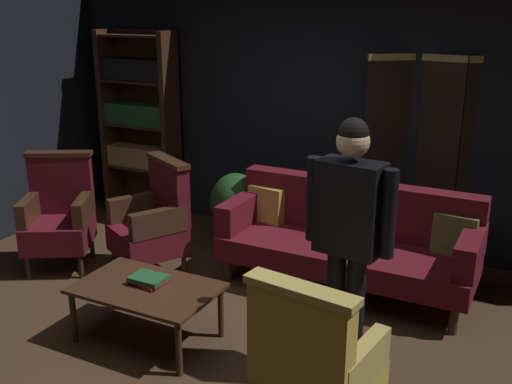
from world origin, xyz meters
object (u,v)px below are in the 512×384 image
object	(u,v)px
armchair_gilt_accent	(315,369)
armchair_wing_left	(154,222)
potted_plant	(236,207)
book_green_cloth	(148,278)
folding_screen	(458,158)
book_red_leather	(149,282)
coffee_table	(147,292)
bookshelf	(141,120)
armchair_wing_right	(59,215)
standing_figure	(349,227)
velvet_couch	(349,237)

from	to	relation	value
armchair_gilt_accent	armchair_wing_left	xyz separation A→B (m)	(-2.09, 1.42, 0.00)
potted_plant	book_green_cloth	size ratio (longest dim) A/B	3.14
folding_screen	armchair_gilt_accent	world-z (taller)	folding_screen
folding_screen	book_red_leather	distance (m)	2.99
coffee_table	book_red_leather	bearing A→B (deg)	105.14
armchair_gilt_accent	book_red_leather	size ratio (longest dim) A/B	4.37
bookshelf	armchair_gilt_accent	size ratio (longest dim) A/B	1.97
coffee_table	book_green_cloth	xyz separation A→B (m)	(-0.01, 0.04, 0.09)
folding_screen	armchair_wing_right	distance (m)	3.65
coffee_table	standing_figure	size ratio (longest dim) A/B	0.59
velvet_couch	book_green_cloth	xyz separation A→B (m)	(-1.01, -1.44, 0.01)
bookshelf	book_red_leather	xyz separation A→B (m)	(1.69, -2.18, -0.65)
bookshelf	standing_figure	world-z (taller)	bookshelf
velvet_couch	armchair_wing_left	distance (m)	1.71
coffee_table	armchair_wing_right	world-z (taller)	armchair_wing_right
folding_screen	book_green_cloth	world-z (taller)	folding_screen
folding_screen	potted_plant	world-z (taller)	folding_screen
armchair_wing_right	potted_plant	size ratio (longest dim) A/B	1.33
coffee_table	armchair_gilt_accent	bearing A→B (deg)	-18.26
armchair_wing_left	armchair_wing_right	size ratio (longest dim) A/B	1.00
coffee_table	book_red_leather	world-z (taller)	book_red_leather
folding_screen	armchair_wing_left	size ratio (longest dim) A/B	1.83
book_red_leather	standing_figure	bearing A→B (deg)	8.44
bookshelf	standing_figure	xyz separation A→B (m)	(3.08, -1.97, -0.06)
bookshelf	armchair_wing_left	world-z (taller)	bookshelf
armchair_gilt_accent	potted_plant	bearing A→B (deg)	127.57
coffee_table	armchair_wing_left	world-z (taller)	armchair_wing_left
folding_screen	bookshelf	size ratio (longest dim) A/B	0.93
armchair_gilt_accent	book_green_cloth	distance (m)	1.57
book_green_cloth	velvet_couch	bearing A→B (deg)	54.94
folding_screen	standing_figure	size ratio (longest dim) A/B	1.12
potted_plant	armchair_wing_right	bearing A→B (deg)	-140.61
potted_plant	book_green_cloth	world-z (taller)	potted_plant
bookshelf	armchair_wing_left	distance (m)	1.78
bookshelf	book_green_cloth	size ratio (longest dim) A/B	8.26
bookshelf	potted_plant	distance (m)	1.68
armchair_gilt_accent	book_red_leather	bearing A→B (deg)	160.37
book_green_cloth	coffee_table	bearing A→B (deg)	-74.86
armchair_wing_left	armchair_wing_right	world-z (taller)	same
bookshelf	book_green_cloth	xyz separation A→B (m)	(1.69, -2.18, -0.62)
velvet_couch	standing_figure	size ratio (longest dim) A/B	1.25
coffee_table	potted_plant	bearing A→B (deg)	97.63
armchair_gilt_accent	armchair_wing_left	distance (m)	2.53
armchair_gilt_accent	armchair_wing_right	xyz separation A→B (m)	(-2.96, 1.17, 0.00)
bookshelf	coffee_table	world-z (taller)	bookshelf
armchair_gilt_accent	folding_screen	bearing A→B (deg)	86.09
folding_screen	armchair_wing_left	xyz separation A→B (m)	(-2.29, -1.51, -0.50)
bookshelf	coffee_table	size ratio (longest dim) A/B	2.05
velvet_couch	coffee_table	bearing A→B (deg)	-123.95
book_red_leather	book_green_cloth	xyz separation A→B (m)	(0.00, 0.00, 0.03)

